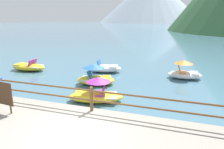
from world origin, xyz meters
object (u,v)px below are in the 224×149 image
pedal_boat_0 (96,94)px  pedal_boat_4 (96,77)px  sign_board (1,93)px  pedal_boat_1 (185,73)px  pedal_boat_3 (105,68)px  pedal_boat_2 (28,67)px

pedal_boat_0 → pedal_boat_4: pedal_boat_4 is taller
sign_board → pedal_boat_1: bearing=51.8°
pedal_boat_1 → pedal_boat_3: size_ratio=0.86×
pedal_boat_0 → pedal_boat_2: 8.04m
sign_board → pedal_boat_3: sign_board is taller
pedal_boat_1 → pedal_boat_4: size_ratio=0.91×
pedal_boat_3 → pedal_boat_4: 2.88m
pedal_boat_0 → pedal_boat_1: 6.61m
pedal_boat_1 → pedal_boat_3: bearing=-179.3°
pedal_boat_0 → pedal_boat_4: size_ratio=1.13×
pedal_boat_0 → pedal_boat_3: pedal_boat_0 is taller
pedal_boat_1 → pedal_boat_4: pedal_boat_4 is taller
pedal_boat_2 → pedal_boat_4: (6.01, -1.48, 0.14)m
pedal_boat_2 → pedal_boat_3: size_ratio=1.02×
pedal_boat_2 → pedal_boat_3: 5.67m
pedal_boat_0 → pedal_boat_2: size_ratio=1.05×
pedal_boat_0 → pedal_boat_4: (-1.02, 2.42, 0.04)m
sign_board → pedal_boat_4: 5.60m
pedal_boat_3 → pedal_boat_4: pedal_boat_4 is taller
sign_board → pedal_boat_0: sign_board is taller
pedal_boat_1 → pedal_boat_4: bearing=-149.6°
sign_board → pedal_boat_2: 8.20m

